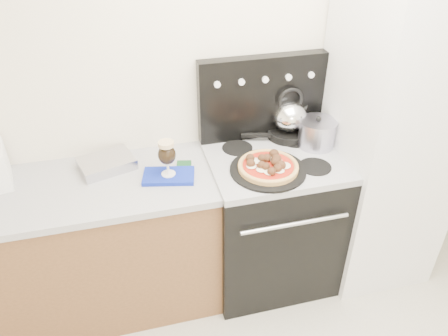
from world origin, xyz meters
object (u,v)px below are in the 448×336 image
object	(u,v)px
base_cabinet	(90,251)
oven_mitt	(169,176)
fridge	(387,140)
pizza	(268,165)
skillet	(288,133)
stove_body	(270,221)
beer_glass	(167,158)
pizza_pan	(268,170)
tea_kettle	(289,113)
stock_pot	(317,134)

from	to	relation	value
base_cabinet	oven_mitt	xyz separation A→B (m)	(0.49, -0.05, 0.48)
fridge	pizza	size ratio (longest dim) A/B	5.81
oven_mitt	skillet	world-z (taller)	skillet
stove_body	beer_glass	xyz separation A→B (m)	(-0.61, -0.02, 0.59)
pizza_pan	pizza	bearing A→B (deg)	0.00
stove_body	oven_mitt	bearing A→B (deg)	-177.86
pizza_pan	tea_kettle	size ratio (longest dim) A/B	1.81
oven_mitt	stove_body	bearing A→B (deg)	2.14
beer_glass	tea_kettle	distance (m)	0.81
base_cabinet	beer_glass	distance (m)	0.77
oven_mitt	stock_pot	world-z (taller)	stock_pot
oven_mitt	pizza	xyz separation A→B (m)	(0.53, -0.10, 0.04)
pizza_pan	stock_pot	size ratio (longest dim) A/B	1.97
tea_kettle	stove_body	bearing A→B (deg)	-133.90
pizza	skillet	bearing A→B (deg)	53.65
skillet	pizza	bearing A→B (deg)	-126.35
stove_body	pizza_pan	xyz separation A→B (m)	(-0.08, -0.12, 0.49)
base_cabinet	pizza	bearing A→B (deg)	-8.11
pizza_pan	skillet	size ratio (longest dim) A/B	1.68
pizza	tea_kettle	xyz separation A→B (m)	(0.24, 0.33, 0.12)
beer_glass	skillet	distance (m)	0.81
stock_pot	tea_kettle	bearing A→B (deg)	131.03
skillet	fridge	bearing A→B (deg)	-23.18
pizza	stock_pot	xyz separation A→B (m)	(0.36, 0.19, 0.04)
skillet	base_cabinet	bearing A→B (deg)	-171.77
fridge	skillet	xyz separation A→B (m)	(-0.54, 0.23, -0.01)
stove_body	stock_pot	size ratio (longest dim) A/B	4.16
stove_body	beer_glass	world-z (taller)	beer_glass
fridge	skillet	world-z (taller)	fridge
tea_kettle	stock_pot	size ratio (longest dim) A/B	1.09
pizza_pan	stock_pot	xyz separation A→B (m)	(0.36, 0.19, 0.07)
fridge	pizza_pan	size ratio (longest dim) A/B	4.56
oven_mitt	tea_kettle	bearing A→B (deg)	16.64
beer_glass	tea_kettle	world-z (taller)	tea_kettle
pizza	skillet	distance (m)	0.41
base_cabinet	fridge	world-z (taller)	fridge
pizza	fridge	bearing A→B (deg)	6.94
oven_mitt	pizza	size ratio (longest dim) A/B	0.84
stove_body	pizza	bearing A→B (deg)	-125.01
oven_mitt	pizza	distance (m)	0.54
pizza	skillet	xyz separation A→B (m)	(0.24, 0.33, -0.01)
stove_body	skillet	world-z (taller)	skillet
stove_body	tea_kettle	xyz separation A→B (m)	(0.16, 0.21, 0.64)
tea_kettle	pizza_pan	bearing A→B (deg)	-133.14
fridge	pizza_pan	world-z (taller)	fridge
pizza	stock_pot	bearing A→B (deg)	27.28
stove_body	stock_pot	bearing A→B (deg)	13.51
stock_pot	base_cabinet	bearing A→B (deg)	-178.26
base_cabinet	fridge	distance (m)	1.88
base_cabinet	pizza	size ratio (longest dim) A/B	4.43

